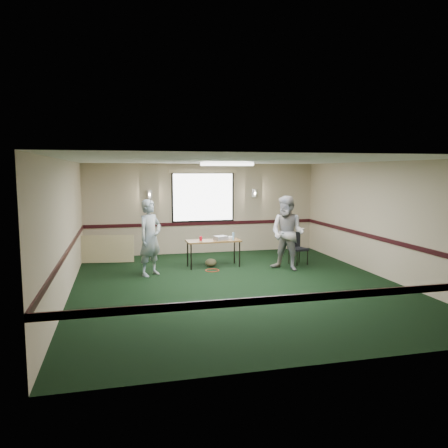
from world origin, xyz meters
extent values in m
plane|color=black|center=(0.00, 0.00, 0.00)|extent=(8.00, 8.00, 0.00)
plane|color=tan|center=(0.00, 4.00, 1.35)|extent=(7.00, 0.00, 7.00)
plane|color=tan|center=(0.00, -4.00, 1.35)|extent=(7.00, 0.00, 7.00)
plane|color=tan|center=(-3.50, 0.00, 1.35)|extent=(0.00, 8.00, 8.00)
plane|color=tan|center=(3.50, 0.00, 1.35)|extent=(0.00, 8.00, 8.00)
plane|color=silver|center=(0.00, 0.00, 2.70)|extent=(8.00, 8.00, 0.00)
cube|color=black|center=(0.00, 3.98, 0.90)|extent=(7.00, 0.03, 0.10)
cube|color=black|center=(0.00, -3.98, 0.90)|extent=(7.00, 0.03, 0.10)
cube|color=black|center=(-3.48, 0.00, 0.90)|extent=(0.03, 8.00, 0.10)
cube|color=black|center=(3.48, 0.00, 0.90)|extent=(0.03, 8.00, 0.10)
cube|color=black|center=(0.00, 3.98, 1.70)|extent=(1.90, 0.01, 1.50)
cube|color=white|center=(0.00, 3.97, 1.70)|extent=(1.80, 0.02, 1.40)
cube|color=beige|center=(0.00, 3.97, 2.47)|extent=(2.05, 0.08, 0.10)
cylinder|color=silver|center=(-1.60, 3.94, 1.80)|extent=(0.16, 0.16, 0.25)
cylinder|color=silver|center=(1.60, 3.94, 1.80)|extent=(0.16, 0.16, 0.25)
cube|color=white|center=(0.00, 1.00, 2.64)|extent=(1.20, 0.32, 0.08)
cube|color=brown|center=(-0.11, 2.00, 0.68)|extent=(1.42, 0.62, 0.04)
cylinder|color=black|center=(-0.74, 1.75, 0.33)|extent=(0.03, 0.03, 0.66)
cylinder|color=black|center=(0.54, 1.81, 0.33)|extent=(0.03, 0.03, 0.66)
cylinder|color=black|center=(-0.76, 2.19, 0.33)|extent=(0.03, 0.03, 0.66)
cylinder|color=black|center=(0.52, 2.25, 0.33)|extent=(0.03, 0.03, 0.66)
cube|color=#96969F|center=(0.08, 2.00, 0.75)|extent=(0.38, 0.35, 0.10)
cube|color=silver|center=(0.36, 2.19, 0.72)|extent=(0.24, 0.20, 0.05)
cylinder|color=#B60C1C|center=(-0.44, 2.01, 0.75)|extent=(0.08, 0.08, 0.11)
cylinder|color=#86B6DC|center=(0.39, 1.89, 0.80)|extent=(0.06, 0.06, 0.20)
ellipsoid|color=brown|center=(-0.19, 1.99, 0.11)|extent=(0.36, 0.31, 0.21)
torus|color=red|center=(-0.24, 1.55, 0.01)|extent=(0.40, 0.40, 0.02)
cube|color=tan|center=(-2.83, 3.20, 0.37)|extent=(1.47, 0.40, 0.74)
cube|color=black|center=(2.14, 1.73, 0.41)|extent=(0.51, 0.51, 0.05)
cube|color=black|center=(2.09, 1.93, 0.64)|extent=(0.41, 0.15, 0.41)
cylinder|color=black|center=(2.02, 1.52, 0.19)|extent=(0.03, 0.03, 0.38)
cylinder|color=black|center=(2.36, 1.61, 0.19)|extent=(0.03, 0.03, 0.38)
cylinder|color=black|center=(1.93, 1.86, 0.19)|extent=(0.03, 0.03, 0.38)
cylinder|color=black|center=(2.26, 1.95, 0.19)|extent=(0.03, 0.03, 0.38)
imported|color=#3F628C|center=(-1.77, 1.42, 0.91)|extent=(0.79, 0.76, 1.82)
imported|color=#7B91C0|center=(1.61, 1.20, 0.93)|extent=(1.14, 1.14, 1.87)
camera|label=1|loc=(-2.47, -8.92, 2.48)|focal=35.00mm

